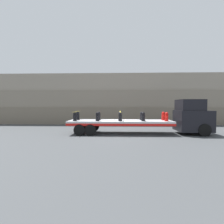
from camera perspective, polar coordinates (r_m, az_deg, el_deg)
The scene contains 16 objects.
ground_plane at distance 15.77m, azimuth 2.67°, elevation -7.03°, with size 120.00×120.00×0.00m, color #3F4244.
rock_cliff at distance 24.03m, azimuth 2.50°, elevation 4.20°, with size 60.00×3.30×6.68m.
truck_cab at distance 16.93m, azimuth 25.00°, elevation -1.48°, with size 2.77×2.58×3.04m.
flatbed_trailer at distance 15.65m, azimuth 0.30°, elevation -3.58°, with size 9.10×2.60×1.18m.
fire_hydrant_black_near_0 at distance 15.52m, azimuth -12.05°, elevation -1.47°, with size 0.37×0.60×0.77m.
fire_hydrant_black_far_0 at distance 16.59m, azimuth -11.12°, elevation -1.22°, with size 0.37×0.60×0.77m.
fire_hydrant_black_near_1 at distance 15.16m, azimuth -4.79°, elevation -1.52°, with size 0.37×0.60×0.77m.
fire_hydrant_black_far_1 at distance 16.25m, azimuth -4.32°, elevation -1.26°, with size 0.37×0.60×0.77m.
fire_hydrant_black_near_2 at distance 15.05m, azimuth 2.70°, elevation -1.54°, with size 0.37×0.60×0.77m.
fire_hydrant_black_far_2 at distance 16.14m, azimuth 2.66°, elevation -1.27°, with size 0.37×0.60×0.77m.
fire_hydrant_black_near_3 at distance 15.20m, azimuth 10.17°, elevation -1.54°, with size 0.37×0.60×0.77m.
fire_hydrant_black_far_3 at distance 16.28m, azimuth 9.63°, elevation -1.27°, with size 0.37×0.60×0.77m.
fire_hydrant_red_near_4 at distance 15.59m, azimuth 17.38°, elevation -1.51°, with size 0.37×0.60×0.77m.
fire_hydrant_red_far_4 at distance 16.66m, azimuth 16.39°, elevation -1.26°, with size 0.37×0.60×0.77m.
cargo_strap_rear at distance 16.03m, azimuth -11.58°, elevation 0.12°, with size 0.05×2.70×0.01m.
cargo_strap_middle at distance 15.57m, azimuth 2.68°, elevation 0.10°, with size 0.05×2.70×0.01m.
Camera 1 is at (-0.14, -15.56, 2.58)m, focal length 28.00 mm.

